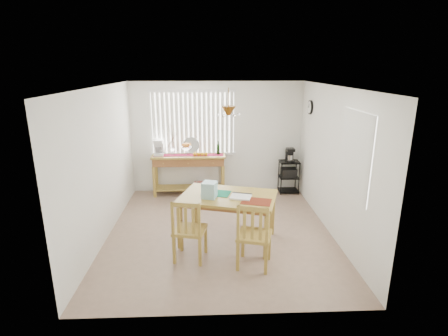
{
  "coord_description": "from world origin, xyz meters",
  "views": [
    {
      "loc": [
        -0.17,
        -5.84,
        2.91
      ],
      "look_at": [
        0.1,
        0.55,
        1.05
      ],
      "focal_mm": 28.0,
      "sensor_mm": 36.0,
      "label": 1
    }
  ],
  "objects_px": {
    "chair_left": "(189,230)",
    "chair_right": "(254,236)",
    "cart_items": "(290,155)",
    "dining_table": "(228,201)",
    "sideboard": "(189,165)",
    "wire_cart": "(289,174)"
  },
  "relations": [
    {
      "from": "dining_table",
      "to": "wire_cart",
      "type": "bearing_deg",
      "value": 56.38
    },
    {
      "from": "chair_left",
      "to": "dining_table",
      "type": "bearing_deg",
      "value": 43.37
    },
    {
      "from": "sideboard",
      "to": "dining_table",
      "type": "bearing_deg",
      "value": -71.65
    },
    {
      "from": "cart_items",
      "to": "chair_right",
      "type": "distance_m",
      "value": 3.46
    },
    {
      "from": "wire_cart",
      "to": "sideboard",
      "type": "bearing_deg",
      "value": -179.86
    },
    {
      "from": "wire_cart",
      "to": "dining_table",
      "type": "relative_size",
      "value": 0.44
    },
    {
      "from": "cart_items",
      "to": "chair_left",
      "type": "relative_size",
      "value": 0.31
    },
    {
      "from": "sideboard",
      "to": "wire_cart",
      "type": "bearing_deg",
      "value": 0.14
    },
    {
      "from": "sideboard",
      "to": "cart_items",
      "type": "distance_m",
      "value": 2.36
    },
    {
      "from": "chair_left",
      "to": "chair_right",
      "type": "relative_size",
      "value": 0.97
    },
    {
      "from": "cart_items",
      "to": "chair_left",
      "type": "height_order",
      "value": "cart_items"
    },
    {
      "from": "chair_right",
      "to": "cart_items",
      "type": "bearing_deg",
      "value": 69.01
    },
    {
      "from": "chair_right",
      "to": "chair_left",
      "type": "bearing_deg",
      "value": 165.68
    },
    {
      "from": "sideboard",
      "to": "chair_right",
      "type": "height_order",
      "value": "chair_right"
    },
    {
      "from": "dining_table",
      "to": "chair_right",
      "type": "height_order",
      "value": "chair_right"
    },
    {
      "from": "dining_table",
      "to": "sideboard",
      "type": "bearing_deg",
      "value": 108.35
    },
    {
      "from": "wire_cart",
      "to": "cart_items",
      "type": "bearing_deg",
      "value": 90.0
    },
    {
      "from": "sideboard",
      "to": "cart_items",
      "type": "xyz_separation_m",
      "value": [
        2.35,
        0.01,
        0.21
      ]
    },
    {
      "from": "cart_items",
      "to": "dining_table",
      "type": "bearing_deg",
      "value": -123.53
    },
    {
      "from": "wire_cart",
      "to": "dining_table",
      "type": "bearing_deg",
      "value": -123.62
    },
    {
      "from": "chair_left",
      "to": "chair_right",
      "type": "xyz_separation_m",
      "value": [
        0.97,
        -0.25,
        0.01
      ]
    },
    {
      "from": "dining_table",
      "to": "cart_items",
      "type": "bearing_deg",
      "value": 56.47
    }
  ]
}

